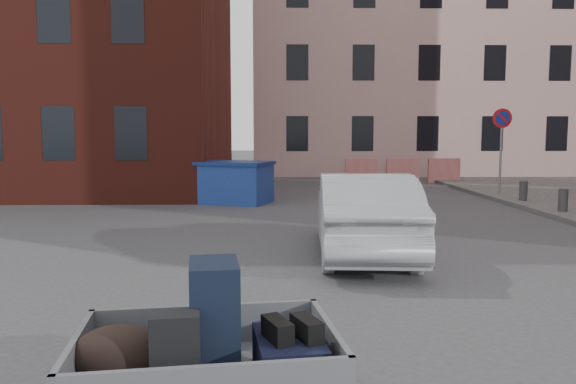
{
  "coord_description": "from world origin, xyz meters",
  "views": [
    {
      "loc": [
        -0.95,
        -7.75,
        1.99
      ],
      "look_at": [
        -0.77,
        0.82,
        1.1
      ],
      "focal_mm": 35.0,
      "sensor_mm": 36.0,
      "label": 1
    }
  ],
  "objects": [
    {
      "name": "ground",
      "position": [
        0.0,
        0.0,
        0.0
      ],
      "size": [
        120.0,
        120.0,
        0.0
      ],
      "primitive_type": "plane",
      "color": "#38383A",
      "rests_on": "ground"
    },
    {
      "name": "building_pink",
      "position": [
        6.0,
        22.0,
        7.0
      ],
      "size": [
        16.0,
        8.0,
        14.0
      ],
      "primitive_type": "cube",
      "color": "#D0A6A0",
      "rests_on": "ground"
    },
    {
      "name": "no_parking_sign",
      "position": [
        6.0,
        9.48,
        2.01
      ],
      "size": [
        0.6,
        0.09,
        2.65
      ],
      "color": "gray",
      "rests_on": "sidewalk"
    },
    {
      "name": "barriers",
      "position": [
        4.2,
        15.0,
        0.5
      ],
      "size": [
        4.7,
        0.18,
        1.0
      ],
      "color": "red",
      "rests_on": "ground"
    },
    {
      "name": "trailer",
      "position": [
        -1.39,
        -4.39,
        0.61
      ],
      "size": [
        1.73,
        1.9,
        1.2
      ],
      "rotation": [
        0.0,
        0.0,
        0.14
      ],
      "color": "black",
      "rests_on": "ground"
    },
    {
      "name": "dumpster",
      "position": [
        -2.56,
        8.51,
        0.6
      ],
      "size": [
        3.2,
        2.38,
        1.2
      ],
      "rotation": [
        0.0,
        0.0,
        -0.35
      ],
      "color": "navy",
      "rests_on": "ground"
    },
    {
      "name": "silver_car",
      "position": [
        0.48,
        1.34,
        0.68
      ],
      "size": [
        1.66,
        4.19,
        1.36
      ],
      "primitive_type": "imported",
      "rotation": [
        0.0,
        0.0,
        3.09
      ],
      "color": "#9A9DA1",
      "rests_on": "ground"
    }
  ]
}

